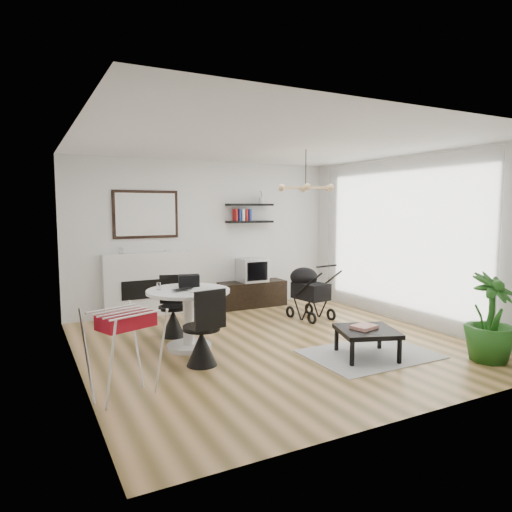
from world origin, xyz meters
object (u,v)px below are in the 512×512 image
crt_tv (252,270)px  dining_table (189,310)px  drying_rack (124,352)px  coffee_table (367,332)px  stroller (309,294)px  potted_plant (491,318)px  tv_console (252,294)px  fireplace (148,277)px

crt_tv → dining_table: size_ratio=0.46×
dining_table → drying_rack: (-1.07, -1.22, -0.06)m
drying_rack → coffee_table: drying_rack is taller
crt_tv → stroller: 1.35m
stroller → potted_plant: potted_plant is taller
drying_rack → stroller: bearing=8.5°
crt_tv → dining_table: bearing=-134.8°
crt_tv → stroller: (0.43, -1.25, -0.29)m
potted_plant → coffee_table: bearing=147.5°
potted_plant → crt_tv: bearing=105.7°
drying_rack → coffee_table: (2.92, -0.14, -0.14)m
tv_console → dining_table: dining_table is taller
potted_plant → drying_rack: bearing=167.4°
crt_tv → drying_rack: 4.37m
potted_plant → tv_console: bearing=105.7°
crt_tv → coffee_table: crt_tv is taller
fireplace → tv_console: size_ratio=1.69×
fireplace → crt_tv: size_ratio=4.33×
fireplace → stroller: bearing=-30.9°
dining_table → tv_console: bearing=45.3°
crt_tv → stroller: size_ratio=0.52×
tv_console → potted_plant: potted_plant is taller
drying_rack → fireplace: bearing=51.4°
tv_console → dining_table: 2.76m
fireplace → drying_rack: fireplace is taller
crt_tv → drying_rack: size_ratio=0.57×
tv_console → coffee_table: bearing=-91.5°
drying_rack → coffee_table: size_ratio=1.01×
dining_table → stroller: stroller is taller
tv_console → dining_table: (-1.93, -1.95, 0.29)m
tv_console → potted_plant: bearing=-74.3°
stroller → potted_plant: size_ratio=0.90×
crt_tv → drying_rack: crt_tv is taller
coffee_table → potted_plant: potted_plant is taller
crt_tv → coffee_table: size_ratio=0.57×
drying_rack → potted_plant: size_ratio=0.82×
tv_console → coffee_table: size_ratio=1.46×
dining_table → coffee_table: bearing=-36.2°
stroller → fireplace: bearing=141.2°
crt_tv → fireplace: bearing=175.3°
coffee_table → drying_rack: bearing=177.3°
dining_table → drying_rack: drying_rack is taller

